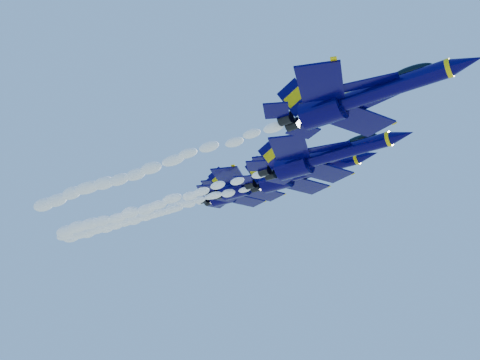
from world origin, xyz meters
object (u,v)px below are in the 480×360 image
Objects in this scene: jet_third at (301,172)px; jet_fourth at (256,182)px; jet_second at (322,157)px; jet_lead at (360,97)px; jet_fifth at (240,191)px.

jet_third is 0.99× the size of jet_fourth.
jet_third is at bearing 130.04° from jet_second.
jet_fourth is at bearing 143.39° from jet_second.
jet_lead is 0.97× the size of jet_fifth.
jet_lead is at bearing -48.27° from jet_second.
jet_second is at bearing -49.96° from jet_third.
jet_second is 0.93× the size of jet_fourth.
jet_fifth is (-8.21, 7.20, 2.63)m from jet_fourth.
jet_third is 21.43m from jet_fifth.
jet_fourth is (-9.71, 3.55, 2.08)m from jet_third.
jet_third reaches higher than jet_second.
jet_fourth is at bearing -41.24° from jet_fifth.
jet_fourth is 11.24m from jet_fifth.
jet_lead is 0.94× the size of jet_third.
jet_fourth reaches higher than jet_third.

